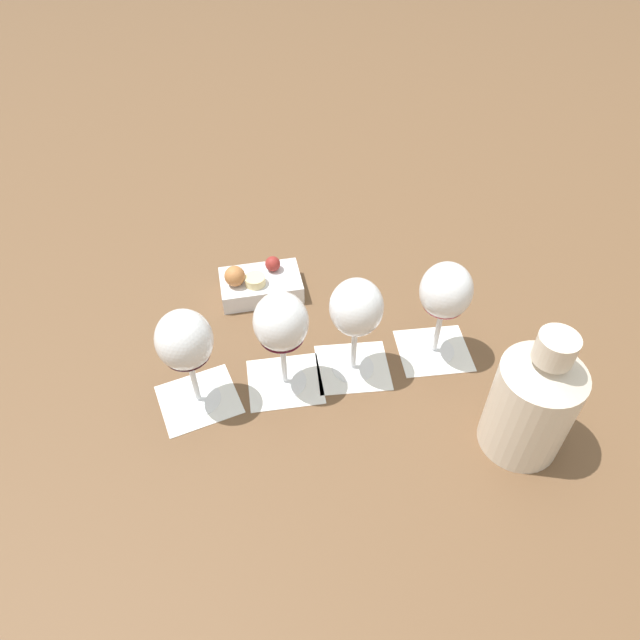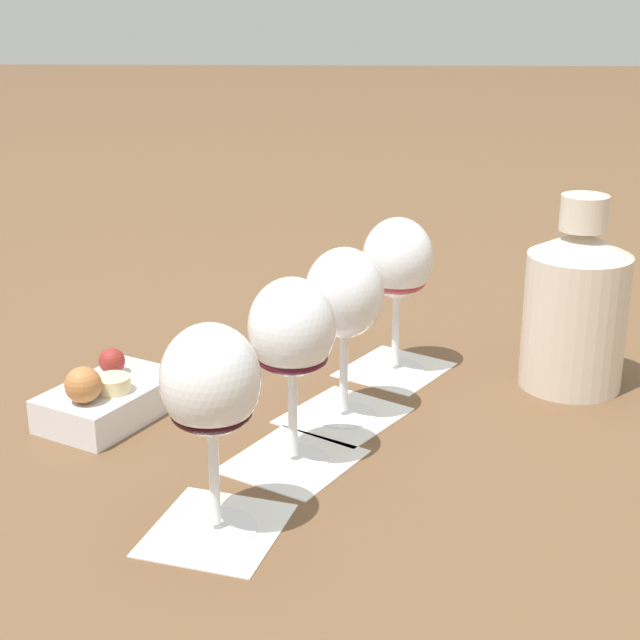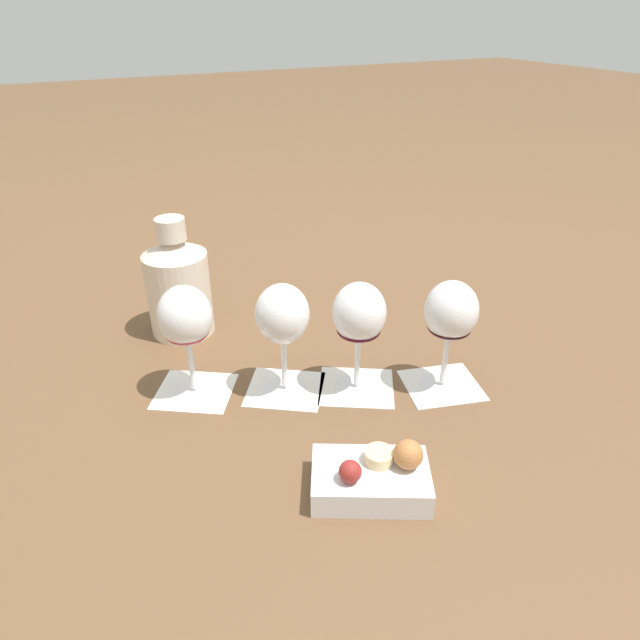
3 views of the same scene
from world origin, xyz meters
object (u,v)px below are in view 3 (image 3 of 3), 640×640
at_px(wine_glass_1, 283,319).
at_px(snack_dish, 373,477).
at_px(wine_glass_3, 451,316).
at_px(wine_glass_0, 186,321).
at_px(wine_glass_2, 359,318).
at_px(ceramic_vase, 178,285).

height_order(wine_glass_1, snack_dish, wine_glass_1).
distance_m(wine_glass_1, wine_glass_3, 0.24).
xyz_separation_m(wine_glass_0, snack_dish, (0.13, -0.29, -0.10)).
distance_m(wine_glass_2, wine_glass_3, 0.13).
bearing_deg(ceramic_vase, snack_dish, -78.19).
relative_size(wine_glass_0, snack_dish, 1.06).
height_order(wine_glass_0, wine_glass_2, same).
bearing_deg(wine_glass_3, ceramic_vase, 131.72).
distance_m(ceramic_vase, snack_dish, 0.49).
height_order(wine_glass_1, ceramic_vase, ceramic_vase).
xyz_separation_m(wine_glass_0, wine_glass_3, (0.34, -0.15, 0.00)).
distance_m(wine_glass_3, snack_dish, 0.26).
bearing_deg(wine_glass_3, wine_glass_1, 155.33).
bearing_deg(wine_glass_1, wine_glass_2, -24.50).
bearing_deg(snack_dish, wine_glass_0, 114.84).
bearing_deg(ceramic_vase, wine_glass_2, -57.01).
height_order(wine_glass_2, wine_glass_3, same).
xyz_separation_m(ceramic_vase, snack_dish, (0.10, -0.47, -0.07)).
distance_m(wine_glass_3, ceramic_vase, 0.45).
relative_size(wine_glass_1, wine_glass_3, 1.00).
bearing_deg(wine_glass_0, wine_glass_2, -24.62).
relative_size(wine_glass_1, snack_dish, 1.06).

